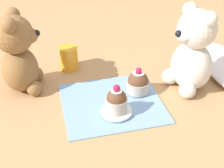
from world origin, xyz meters
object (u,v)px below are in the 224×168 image
object	(u,v)px
cupcake_near_cream_bear	(138,83)
saucer_plate	(114,111)
cupcake_near_tan_bear	(114,101)
juice_glass	(69,58)
teddy_bear_tan	(19,55)
teddy_bear_cream	(192,52)

from	to	relation	value
cupcake_near_cream_bear	saucer_plate	world-z (taller)	cupcake_near_cream_bear
cupcake_near_tan_bear	juice_glass	world-z (taller)	cupcake_near_tan_bear
cupcake_near_cream_bear	cupcake_near_tan_bear	size ratio (longest dim) A/B	0.97
teddy_bear_tan	cupcake_near_tan_bear	size ratio (longest dim) A/B	2.94
teddy_bear_tan	cupcake_near_cream_bear	bearing A→B (deg)	-102.18
teddy_bear_cream	cupcake_near_tan_bear	bearing A→B (deg)	-87.18
teddy_bear_cream	saucer_plate	bearing A→B (deg)	-87.18
teddy_bear_cream	cupcake_near_cream_bear	distance (m)	0.15
cupcake_near_cream_bear	cupcake_near_tan_bear	bearing A→B (deg)	-48.70
teddy_bear_cream	juice_glass	size ratio (longest dim) A/B	3.24
teddy_bear_tan	cupcake_near_cream_bear	xyz separation A→B (m)	(0.09, 0.27, -0.07)
teddy_bear_tan	cupcake_near_cream_bear	distance (m)	0.30
teddy_bear_tan	juice_glass	xyz separation A→B (m)	(-0.07, 0.12, -0.06)
saucer_plate	juice_glass	size ratio (longest dim) A/B	1.10
saucer_plate	cupcake_near_tan_bear	world-z (taller)	cupcake_near_tan_bear
teddy_bear_cream	cupcake_near_tan_bear	distance (m)	0.23
cupcake_near_tan_bear	saucer_plate	bearing A→B (deg)	20.56
teddy_bear_cream	teddy_bear_tan	distance (m)	0.42
cupcake_near_cream_bear	teddy_bear_cream	bearing A→B (deg)	88.25
teddy_bear_tan	teddy_bear_cream	bearing A→B (deg)	-97.04
cupcake_near_cream_bear	saucer_plate	size ratio (longest dim) A/B	0.93
juice_glass	teddy_bear_tan	bearing A→B (deg)	-59.80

